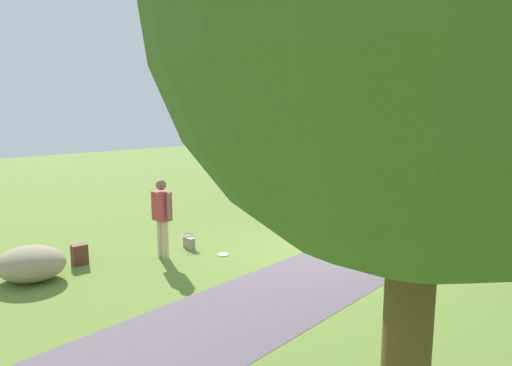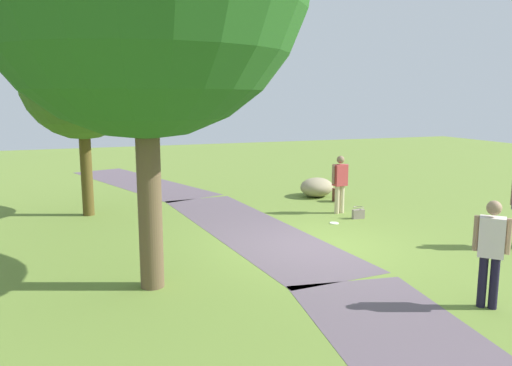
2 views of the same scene
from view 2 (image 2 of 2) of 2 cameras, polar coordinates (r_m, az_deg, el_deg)
The scene contains 10 objects.
ground_plane at distance 10.99m, azimuth 6.09°, elevation -7.14°, with size 48.00×48.00×0.00m, color olive.
footpath_segment_mid at distance 12.42m, azimuth -0.79°, elevation -5.09°, with size 8.14×2.71×0.01m.
footpath_segment_far at distance 19.50m, azimuth -13.04°, elevation 0.08°, with size 8.24×4.56×0.01m.
young_tree_near_path at distance 14.17m, azimuth -19.04°, elevation 10.91°, with size 3.13×3.13×5.19m.
lawn_boulder at distance 16.39m, azimuth 6.84°, elevation -0.47°, with size 1.56×1.57×0.60m.
woman_with_handbag at distance 14.02m, azimuth 9.42°, elevation 0.29°, with size 0.27×0.52×1.59m.
man_near_boulder at distance 8.39m, azimuth 24.91°, elevation -6.50°, with size 0.43×0.42×1.66m.
handbag_on_grass at distance 13.63m, azimuth 11.43°, elevation -3.36°, with size 0.29×0.33×0.31m.
backpack_by_boulder at distance 15.71m, azimuth 9.14°, elevation -1.37°, with size 0.29×0.27×0.40m.
frisbee_on_grass at distance 13.03m, azimuth 8.78°, elevation -4.48°, with size 0.23×0.23×0.02m.
Camera 2 is at (-9.40, 4.74, 3.17)m, focal length 35.59 mm.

